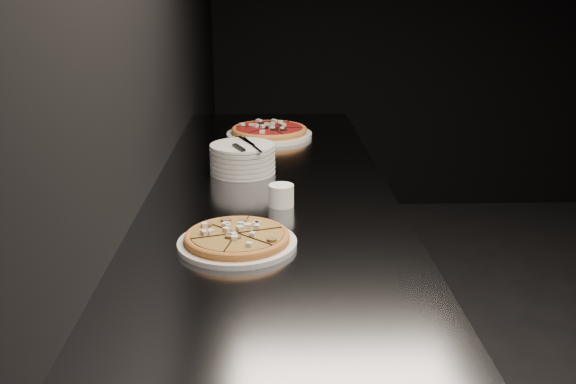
{
  "coord_description": "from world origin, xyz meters",
  "views": [
    {
      "loc": [
        -2.14,
        -1.86,
        1.53
      ],
      "look_at": [
        -2.08,
        -0.09,
        0.95
      ],
      "focal_mm": 40.0,
      "sensor_mm": 36.0,
      "label": 1
    }
  ],
  "objects_px": {
    "cutlery": "(245,145)",
    "plate_stack": "(243,158)",
    "pizza_mushroom": "(237,239)",
    "counter": "(272,326)",
    "pizza_tomato": "(269,132)",
    "ramekin": "(281,195)"
  },
  "relations": [
    {
      "from": "cutlery",
      "to": "plate_stack",
      "type": "bearing_deg",
      "value": 94.8
    },
    {
      "from": "pizza_mushroom",
      "to": "cutlery",
      "type": "height_order",
      "value": "cutlery"
    },
    {
      "from": "counter",
      "to": "pizza_mushroom",
      "type": "xyz_separation_m",
      "value": [
        -0.08,
        -0.41,
        0.48
      ]
    },
    {
      "from": "pizza_tomato",
      "to": "cutlery",
      "type": "relative_size",
      "value": 1.54
    },
    {
      "from": "cutlery",
      "to": "pizza_tomato",
      "type": "bearing_deg",
      "value": 58.44
    },
    {
      "from": "counter",
      "to": "pizza_tomato",
      "type": "distance_m",
      "value": 0.88
    },
    {
      "from": "plate_stack",
      "to": "ramekin",
      "type": "xyz_separation_m",
      "value": [
        0.12,
        -0.34,
        -0.02
      ]
    },
    {
      "from": "pizza_tomato",
      "to": "plate_stack",
      "type": "bearing_deg",
      "value": -99.93
    },
    {
      "from": "pizza_tomato",
      "to": "counter",
      "type": "bearing_deg",
      "value": -89.88
    },
    {
      "from": "plate_stack",
      "to": "pizza_mushroom",
      "type": "bearing_deg",
      "value": -89.16
    },
    {
      "from": "counter",
      "to": "ramekin",
      "type": "distance_m",
      "value": 0.51
    },
    {
      "from": "ramekin",
      "to": "cutlery",
      "type": "bearing_deg",
      "value": 109.18
    },
    {
      "from": "ramekin",
      "to": "pizza_mushroom",
      "type": "bearing_deg",
      "value": -111.32
    },
    {
      "from": "counter",
      "to": "plate_stack",
      "type": "relative_size",
      "value": 11.34
    },
    {
      "from": "counter",
      "to": "plate_stack",
      "type": "bearing_deg",
      "value": 112.87
    },
    {
      "from": "counter",
      "to": "pizza_mushroom",
      "type": "relative_size",
      "value": 7.56
    },
    {
      "from": "plate_stack",
      "to": "pizza_tomato",
      "type": "bearing_deg",
      "value": 80.07
    },
    {
      "from": "counter",
      "to": "ramekin",
      "type": "xyz_separation_m",
      "value": [
        0.03,
        -0.12,
        0.49
      ]
    },
    {
      "from": "plate_stack",
      "to": "ramekin",
      "type": "distance_m",
      "value": 0.37
    },
    {
      "from": "plate_stack",
      "to": "ramekin",
      "type": "bearing_deg",
      "value": -70.39
    },
    {
      "from": "plate_stack",
      "to": "cutlery",
      "type": "distance_m",
      "value": 0.05
    },
    {
      "from": "counter",
      "to": "pizza_mushroom",
      "type": "bearing_deg",
      "value": -101.39
    }
  ]
}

